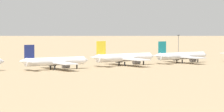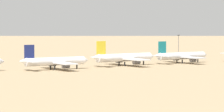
% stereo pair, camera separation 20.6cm
% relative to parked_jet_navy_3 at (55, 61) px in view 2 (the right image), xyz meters
% --- Properties ---
extents(ground, '(4000.00, 4000.00, 0.00)m').
position_rel_parked_jet_navy_3_xyz_m(ground, '(42.50, 5.28, -4.24)').
color(ground, '#9E8460').
extents(ridge_far_east, '(377.70, 354.64, 75.69)m').
position_rel_parked_jet_navy_3_xyz_m(ridge_far_east, '(601.79, 977.65, 33.60)').
color(ridge_far_east, gray).
rests_on(ridge_far_east, ground).
extents(parked_jet_navy_3, '(39.08, 32.71, 12.94)m').
position_rel_parked_jet_navy_3_xyz_m(parked_jet_navy_3, '(0.00, 0.00, 0.00)').
color(parked_jet_navy_3, white).
rests_on(parked_jet_navy_3, ground).
extents(parked_jet_yellow_4, '(42.15, 35.52, 13.92)m').
position_rel_parked_jet_navy_3_xyz_m(parked_jet_yellow_4, '(44.31, 5.23, 0.32)').
color(parked_jet_yellow_4, white).
rests_on(parked_jet_yellow_4, ground).
extents(parked_jet_teal_5, '(39.42, 33.13, 13.03)m').
position_rel_parked_jet_navy_3_xyz_m(parked_jet_teal_5, '(84.20, 6.09, 0.03)').
color(parked_jet_teal_5, silver).
rests_on(parked_jet_teal_5, ground).
extents(light_pole_mid, '(1.80, 0.50, 14.19)m').
position_rel_parked_jet_navy_3_xyz_m(light_pole_mid, '(143.53, 88.55, 4.04)').
color(light_pole_mid, '#59595E').
rests_on(light_pole_mid, ground).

